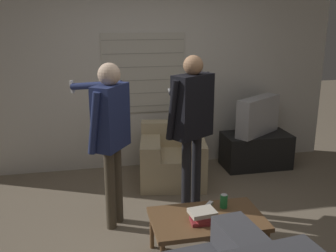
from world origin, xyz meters
name	(u,v)px	position (x,y,z in m)	size (l,w,h in m)	color
ground_plane	(184,240)	(0.00, 0.00, 0.00)	(16.00, 16.00, 0.00)	#7F705B
wall_back	(148,75)	(0.00, 2.03, 1.28)	(5.20, 0.08, 2.55)	silver
armchair_beige	(173,158)	(0.20, 1.38, 0.30)	(0.92, 0.92, 0.72)	#C6B289
coffee_table	(207,221)	(0.12, -0.31, 0.36)	(0.97, 0.58, 0.40)	brown
tv_stand	(256,150)	(1.44, 1.61, 0.24)	(0.92, 0.50, 0.48)	black
tv	(258,116)	(1.44, 1.62, 0.73)	(0.75, 0.59, 0.51)	#B2B2B7
person_left_standing	(110,126)	(-0.63, 0.44, 1.04)	(0.58, 0.77, 1.65)	#4C4233
person_right_standing	(192,116)	(0.20, 0.53, 1.07)	(0.54, 0.83, 1.69)	black
book_stack	(203,216)	(0.06, -0.38, 0.45)	(0.23, 0.20, 0.10)	maroon
soda_can	(224,201)	(0.32, -0.17, 0.46)	(0.07, 0.07, 0.13)	#238E47
spare_remote	(209,205)	(0.19, -0.12, 0.41)	(0.11, 0.13, 0.02)	white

